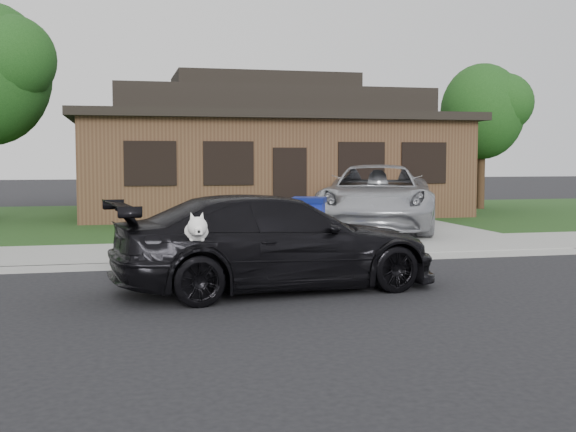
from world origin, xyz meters
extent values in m
plane|color=black|center=(0.00, 0.00, 0.00)|extent=(120.00, 120.00, 0.00)
cube|color=gray|center=(0.00, 5.00, 0.06)|extent=(60.00, 3.00, 0.12)
cube|color=gray|center=(0.00, 3.50, 0.06)|extent=(60.00, 0.12, 0.12)
cube|color=#193814|center=(0.00, 13.00, 0.07)|extent=(60.00, 13.00, 0.13)
cube|color=gray|center=(6.00, 10.00, 0.07)|extent=(4.50, 13.00, 0.14)
imported|color=black|center=(1.44, 0.98, 0.71)|extent=(5.15, 2.63, 1.43)
ellipsoid|color=white|center=(0.14, 0.10, 0.98)|extent=(0.34, 0.40, 0.30)
sphere|color=white|center=(0.14, -0.13, 1.08)|extent=(0.26, 0.26, 0.26)
cube|color=white|center=(0.14, -0.26, 1.04)|extent=(0.09, 0.12, 0.08)
sphere|color=black|center=(0.14, -0.32, 1.04)|extent=(0.04, 0.04, 0.04)
cone|color=white|center=(0.07, -0.08, 1.22)|extent=(0.11, 0.11, 0.14)
cone|color=white|center=(0.21, -0.08, 1.22)|extent=(0.11, 0.11, 0.14)
imported|color=#AAACB1|center=(5.61, 8.01, 0.97)|extent=(4.82, 6.60, 1.67)
cube|color=#0D1B8F|center=(2.81, 4.28, 0.61)|extent=(0.77, 0.77, 0.97)
cube|color=#071152|center=(2.81, 4.28, 1.15)|extent=(0.84, 0.84, 0.11)
cylinder|color=black|center=(2.59, 3.98, 0.20)|extent=(0.11, 0.16, 0.15)
cylinder|color=black|center=(3.02, 3.98, 0.20)|extent=(0.11, 0.16, 0.15)
cube|color=#422B1C|center=(4.00, 15.00, 1.63)|extent=(12.00, 8.00, 3.00)
cube|color=black|center=(4.00, 15.00, 3.25)|extent=(12.60, 8.60, 0.25)
cube|color=black|center=(4.00, 15.00, 3.78)|extent=(10.00, 6.50, 0.80)
cube|color=black|center=(4.00, 15.00, 4.48)|extent=(6.00, 3.50, 0.60)
cube|color=black|center=(4.00, 10.97, 1.23)|extent=(1.00, 0.06, 2.10)
cube|color=black|center=(0.00, 10.97, 1.83)|extent=(1.30, 0.05, 1.10)
cube|color=black|center=(2.20, 10.97, 1.83)|extent=(1.30, 0.05, 1.10)
cube|color=black|center=(6.20, 10.97, 1.83)|extent=(1.30, 0.05, 1.10)
cube|color=black|center=(8.20, 10.97, 1.83)|extent=(1.30, 0.05, 1.10)
sphere|color=#26591E|center=(-3.78, 12.46, 4.77)|extent=(2.52, 2.52, 2.52)
cylinder|color=#332114|center=(12.00, 14.50, 1.14)|extent=(0.28, 0.28, 2.03)
ellipsoid|color=#143811|center=(12.00, 14.50, 3.65)|extent=(3.00, 3.00, 3.45)
sphere|color=#26591E|center=(12.60, 14.05, 3.95)|extent=(2.10, 2.10, 2.10)
camera|label=1|loc=(-0.84, -9.53, 1.98)|focal=45.00mm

